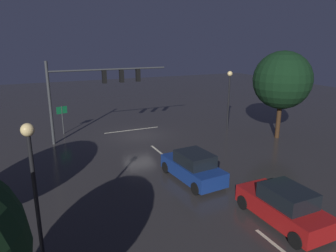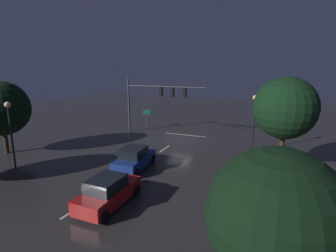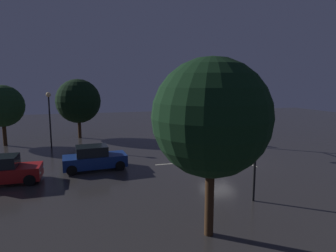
{
  "view_description": "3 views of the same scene",
  "coord_description": "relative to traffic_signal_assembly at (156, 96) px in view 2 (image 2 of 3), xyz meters",
  "views": [
    {
      "loc": [
        8.2,
        23.81,
        7.73
      ],
      "look_at": [
        -0.67,
        4.42,
        1.87
      ],
      "focal_mm": 33.27,
      "sensor_mm": 36.0,
      "label": 1
    },
    {
      "loc": [
        -9.94,
        26.14,
        7.62
      ],
      "look_at": [
        0.15,
        2.81,
        1.99
      ],
      "focal_mm": 28.39,
      "sensor_mm": 36.0,
      "label": 2
    },
    {
      "loc": [
        -20.07,
        9.68,
        6.02
      ],
      "look_at": [
        1.09,
        3.82,
        2.72
      ],
      "focal_mm": 30.55,
      "sensor_mm": 36.0,
      "label": 3
    }
  ],
  "objects": [
    {
      "name": "street_lamp_left_kerb",
      "position": [
        -10.93,
        2.38,
        -0.83
      ],
      "size": [
        0.44,
        0.44,
        5.24
      ],
      "color": "black",
      "rests_on": "ground_plane"
    },
    {
      "name": "car_approaching",
      "position": [
        -3.12,
        10.15,
        -3.68
      ],
      "size": [
        2.21,
        4.48,
        1.7
      ],
      "color": "navy",
      "rests_on": "ground_plane"
    },
    {
      "name": "stop_bar",
      "position": [
        -3.2,
        -1.18,
        -4.47
      ],
      "size": [
        5.0,
        0.16,
        0.01
      ],
      "primitive_type": "cube",
      "color": "beige",
      "rests_on": "ground_plane"
    },
    {
      "name": "tree_left_far",
      "position": [
        -13.24,
        19.87,
        -0.73
      ],
      "size": [
        3.76,
        3.76,
        5.64
      ],
      "color": "#382314",
      "rests_on": "ground_plane"
    },
    {
      "name": "traffic_signal_assembly",
      "position": [
        0.0,
        0.0,
        0.0
      ],
      "size": [
        9.44,
        0.47,
        6.33
      ],
      "color": "#383A3D",
      "rests_on": "ground_plane"
    },
    {
      "name": "lane_dash_mid",
      "position": [
        -3.2,
        10.68,
        -4.47
      ],
      "size": [
        0.16,
        2.2,
        0.01
      ],
      "primitive_type": "cube",
      "rotation": [
        0.0,
        0.0,
        1.57
      ],
      "color": "beige",
      "rests_on": "ground_plane"
    },
    {
      "name": "street_lamp_right_kerb",
      "position": [
        5.12,
        13.94,
        -0.85
      ],
      "size": [
        0.44,
        0.44,
        5.2
      ],
      "color": "black",
      "rests_on": "ground_plane"
    },
    {
      "name": "tree_right_near",
      "position": [
        9.45,
        11.47,
        -0.4
      ],
      "size": [
        4.8,
        4.8,
        6.49
      ],
      "color": "#382314",
      "rests_on": "ground_plane"
    },
    {
      "name": "route_sign",
      "position": [
        2.49,
        -2.54,
        -2.72
      ],
      "size": [
        0.88,
        0.31,
        2.43
      ],
      "color": "#383A3D",
      "rests_on": "ground_plane"
    },
    {
      "name": "tree_left_near",
      "position": [
        -13.38,
        5.93,
        0.25
      ],
      "size": [
        4.56,
        4.56,
        7.01
      ],
      "color": "#382314",
      "rests_on": "ground_plane"
    },
    {
      "name": "ground_plane",
      "position": [
        -3.2,
        0.68,
        -4.48
      ],
      "size": [
        80.0,
        80.0,
        0.0
      ],
      "primitive_type": "plane",
      "color": "#2D2B2B"
    },
    {
      "name": "lane_dash_near",
      "position": [
        -3.2,
        16.68,
        -4.47
      ],
      "size": [
        0.16,
        2.2,
        0.01
      ],
      "primitive_type": "cube",
      "rotation": [
        0.0,
        0.0,
        1.57
      ],
      "color": "beige",
      "rests_on": "ground_plane"
    },
    {
      "name": "lane_dash_far",
      "position": [
        -3.2,
        4.68,
        -4.47
      ],
      "size": [
        0.16,
        2.2,
        0.01
      ],
      "primitive_type": "cube",
      "rotation": [
        0.0,
        0.0,
        1.57
      ],
      "color": "beige",
      "rests_on": "ground_plane"
    },
    {
      "name": "car_distant",
      "position": [
        -4.61,
        15.58,
        -3.68
      ],
      "size": [
        1.93,
        4.38,
        1.7
      ],
      "color": "maroon",
      "rests_on": "ground_plane"
    }
  ]
}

